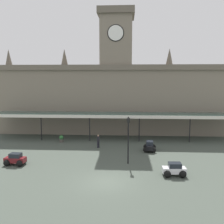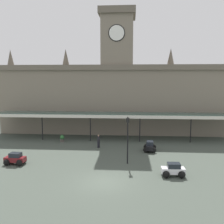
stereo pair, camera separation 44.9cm
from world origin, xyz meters
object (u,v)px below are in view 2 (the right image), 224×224
car_maroon_sedan (15,159)px  victorian_lamppost (128,135)px  pedestrian_crossing_forecourt (99,141)px  car_black_sedan (150,147)px  planter_by_canopy (62,138)px  car_white_sedan (173,171)px

car_maroon_sedan → victorian_lamppost: size_ratio=0.43×
pedestrian_crossing_forecourt → victorian_lamppost: (3.70, -5.82, 2.10)m
car_black_sedan → planter_by_canopy: size_ratio=2.21×
car_white_sedan → victorian_lamppost: 5.69m
car_maroon_sedan → victorian_lamppost: 11.62m
car_maroon_sedan → car_white_sedan: (15.38, -2.05, 0.00)m
victorian_lamppost → car_maroon_sedan: bearing=-174.9°
car_white_sedan → pedestrian_crossing_forecourt: size_ratio=1.24×
car_black_sedan → victorian_lamppost: size_ratio=0.44×
car_black_sedan → pedestrian_crossing_forecourt: bearing=170.5°
car_maroon_sedan → victorian_lamppost: victorian_lamppost is taller
car_white_sedan → car_black_sedan: same height
car_black_sedan → planter_by_canopy: 12.16m
car_white_sedan → victorian_lamppost: (-4.08, 3.07, 2.51)m
car_black_sedan → car_maroon_sedan: bearing=-157.5°
pedestrian_crossing_forecourt → victorian_lamppost: size_ratio=0.35×
pedestrian_crossing_forecourt → car_black_sedan: bearing=-9.5°
car_black_sedan → car_white_sedan: bearing=-79.3°
car_maroon_sedan → planter_by_canopy: car_maroon_sedan is taller
car_maroon_sedan → planter_by_canopy: bearing=76.3°
victorian_lamppost → planter_by_canopy: bearing=137.3°
car_white_sedan → car_black_sedan: size_ratio=0.98×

